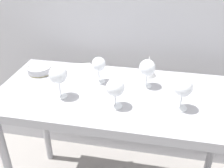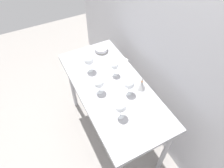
# 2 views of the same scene
# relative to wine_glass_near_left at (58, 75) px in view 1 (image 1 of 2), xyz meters

# --- Properties ---
(back_wall) EXTENTS (3.80, 0.04, 2.60)m
(back_wall) POSITION_rel_wine_glass_near_left_xyz_m (0.31, 0.60, 0.27)
(back_wall) COLOR #B7B7BC
(back_wall) RESTS_ON ground_plane
(steel_counter) EXTENTS (1.40, 0.65, 0.90)m
(steel_counter) POSITION_rel_wine_glass_near_left_xyz_m (0.31, 0.10, -0.24)
(steel_counter) COLOR #A4A4A9
(steel_counter) RESTS_ON ground_plane
(wine_glass_near_left) EXTENTS (0.10, 0.10, 0.19)m
(wine_glass_near_left) POSITION_rel_wine_glass_near_left_xyz_m (0.00, 0.00, 0.00)
(wine_glass_near_left) COLOR white
(wine_glass_near_left) RESTS_ON steel_counter
(wine_glass_far_left) EXTENTS (0.08, 0.08, 0.16)m
(wine_glass_far_left) POSITION_rel_wine_glass_near_left_xyz_m (0.17, 0.20, -0.02)
(wine_glass_far_left) COLOR white
(wine_glass_far_left) RESTS_ON steel_counter
(wine_glass_far_right) EXTENTS (0.09, 0.09, 0.17)m
(wine_glass_far_right) POSITION_rel_wine_glass_near_left_xyz_m (0.45, 0.20, -0.02)
(wine_glass_far_right) COLOR white
(wine_glass_far_right) RESTS_ON steel_counter
(wine_glass_near_center) EXTENTS (0.09, 0.09, 0.16)m
(wine_glass_near_center) POSITION_rel_wine_glass_near_left_xyz_m (0.31, -0.03, -0.02)
(wine_glass_near_center) COLOR white
(wine_glass_near_center) RESTS_ON steel_counter
(wine_glass_near_right) EXTENTS (0.09, 0.09, 0.17)m
(wine_glass_near_right) POSITION_rel_wine_glass_near_left_xyz_m (0.64, 0.01, -0.01)
(wine_glass_near_right) COLOR white
(wine_glass_near_right) RESTS_ON steel_counter
(tasting_sheet_upper) EXTENTS (0.28, 0.32, 0.00)m
(tasting_sheet_upper) POSITION_rel_wine_glass_near_left_xyz_m (0.01, 0.28, -0.13)
(tasting_sheet_upper) COLOR white
(tasting_sheet_upper) RESTS_ON steel_counter
(tasting_bowl) EXTENTS (0.15, 0.15, 0.05)m
(tasting_bowl) POSITION_rel_wine_glass_near_left_xyz_m (-0.24, 0.24, -0.11)
(tasting_bowl) COLOR #DBCC66
(tasting_bowl) RESTS_ON steel_counter
(decanter_funnel) EXTENTS (0.09, 0.09, 0.14)m
(decanter_funnel) POSITION_rel_wine_glass_near_left_xyz_m (0.46, 0.34, -0.09)
(decanter_funnel) COLOR silver
(decanter_funnel) RESTS_ON steel_counter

